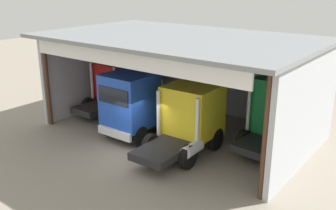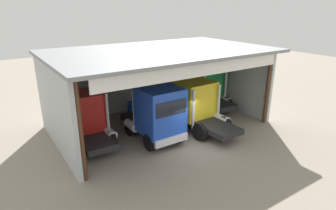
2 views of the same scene
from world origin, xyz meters
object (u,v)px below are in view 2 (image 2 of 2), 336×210
at_px(truck_green_center_bay, 207,85).
at_px(tool_cart, 196,94).
at_px(truck_yellow_yard_outside, 196,104).
at_px(oil_drum, 131,107).
at_px(truck_red_right_bay, 86,117).
at_px(truck_blue_center_left_bay, 157,114).

xyz_separation_m(truck_green_center_bay, tool_cart, (0.67, 2.27, -1.45)).
bearing_deg(truck_yellow_yard_outside, truck_green_center_bay, 38.00).
xyz_separation_m(oil_drum, tool_cart, (6.59, -0.07, 0.05)).
bearing_deg(truck_red_right_bay, oil_drum, 35.74).
distance_m(truck_blue_center_left_bay, tool_cart, 9.40).
bearing_deg(tool_cart, oil_drum, 179.38).
relative_size(truck_green_center_bay, tool_cart, 4.56).
height_order(truck_red_right_bay, truck_green_center_bay, truck_green_center_bay).
height_order(truck_green_center_bay, tool_cart, truck_green_center_bay).
bearing_deg(truck_green_center_bay, truck_red_right_bay, -170.96).
xyz_separation_m(truck_blue_center_left_bay, tool_cart, (7.53, 5.46, -1.38)).
xyz_separation_m(truck_blue_center_left_bay, truck_yellow_yard_outside, (3.41, 0.34, -0.12)).
distance_m(truck_red_right_bay, truck_yellow_yard_outside, 7.39).
relative_size(truck_yellow_yard_outside, oil_drum, 5.91).
relative_size(truck_yellow_yard_outside, tool_cart, 5.34).
bearing_deg(truck_red_right_bay, truck_green_center_bay, 5.79).
bearing_deg(truck_blue_center_left_bay, truck_yellow_yard_outside, -174.66).
bearing_deg(tool_cart, truck_red_right_bay, -164.32).
height_order(truck_blue_center_left_bay, truck_green_center_bay, truck_green_center_bay).
distance_m(truck_red_right_bay, truck_green_center_bay, 10.62).
xyz_separation_m(truck_yellow_yard_outside, truck_green_center_bay, (3.45, 2.84, 0.19)).
distance_m(truck_yellow_yard_outside, oil_drum, 5.89).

